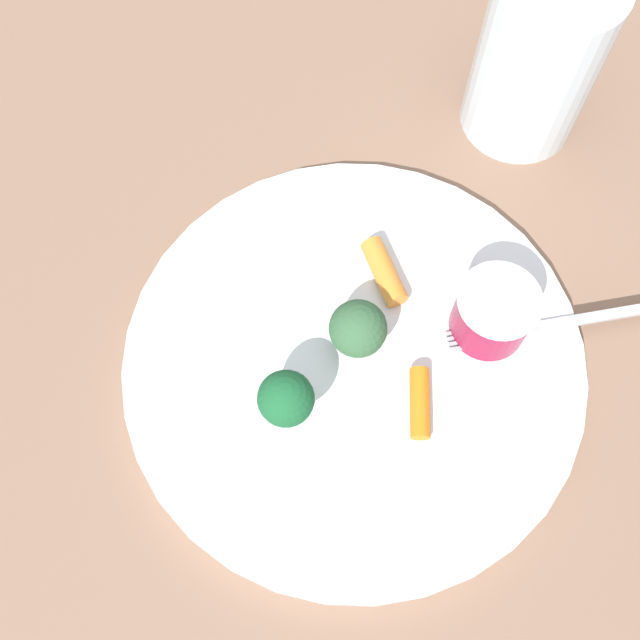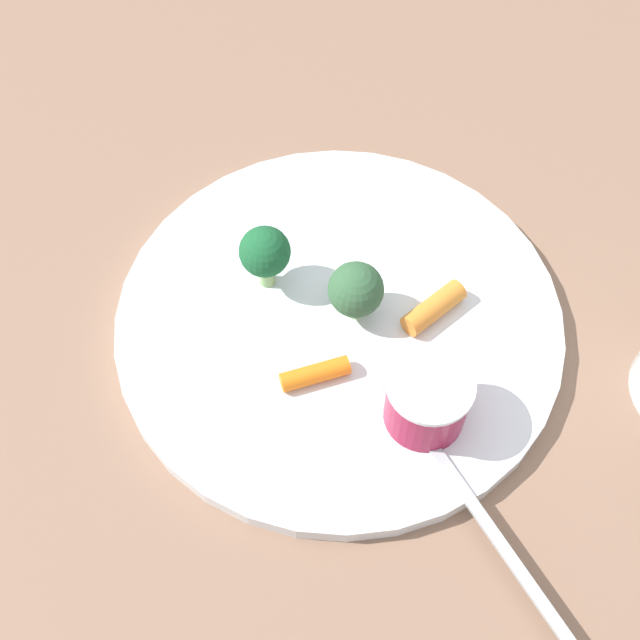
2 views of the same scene
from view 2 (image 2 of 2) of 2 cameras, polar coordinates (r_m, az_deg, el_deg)
The scene contains 8 objects.
ground_plane at distance 0.52m, azimuth 1.32°, elevation -0.35°, with size 2.40×2.40×0.00m, color #87654F.
plate at distance 0.51m, azimuth 1.33°, elevation 0.01°, with size 0.28×0.28×0.01m, color white.
sauce_cup at distance 0.46m, azimuth 7.49°, elevation -5.56°, with size 0.05×0.05×0.04m.
broccoli_floret_0 at distance 0.50m, azimuth -3.87°, elevation 4.70°, with size 0.03×0.03×0.05m.
broccoli_floret_1 at distance 0.49m, azimuth 2.58°, elevation 1.88°, with size 0.03×0.03×0.04m.
carrot_stick_0 at distance 0.48m, azimuth -0.35°, elevation -3.77°, with size 0.01×0.01×0.04m, color orange.
carrot_stick_1 at distance 0.51m, azimuth 7.94°, elevation 0.85°, with size 0.01×0.01×0.04m, color orange.
fork at distance 0.46m, azimuth 10.60°, elevation -12.50°, with size 0.06×0.17×0.00m.
Camera 2 is at (0.07, 0.26, 0.44)m, focal length 45.84 mm.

